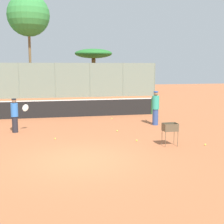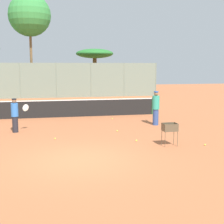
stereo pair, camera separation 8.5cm
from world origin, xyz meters
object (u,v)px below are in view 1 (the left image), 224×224
(player_red_cap, at_px, (15,115))
(parked_car, at_px, (11,90))
(ball_cart, at_px, (170,129))
(player_white_outfit, at_px, (156,108))
(tennis_net, at_px, (63,108))

(player_red_cap, xyz_separation_m, parked_car, (-1.95, 18.06, -0.17))
(parked_car, bearing_deg, ball_cart, -69.77)
(player_red_cap, relative_size, parked_car, 0.38)
(player_white_outfit, xyz_separation_m, player_red_cap, (-7.09, -0.39, -0.10))
(player_red_cap, bearing_deg, player_white_outfit, -15.25)
(tennis_net, distance_m, ball_cart, 8.63)
(ball_cart, bearing_deg, tennis_net, 115.36)
(tennis_net, distance_m, player_red_cap, 4.64)
(player_white_outfit, bearing_deg, tennis_net, 68.92)
(player_white_outfit, relative_size, parked_car, 0.43)
(player_white_outfit, relative_size, player_red_cap, 1.12)
(tennis_net, xyz_separation_m, player_red_cap, (-2.43, -3.94, 0.27))
(tennis_net, relative_size, player_red_cap, 7.22)
(player_white_outfit, height_order, ball_cart, player_white_outfit)
(player_red_cap, distance_m, ball_cart, 7.24)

